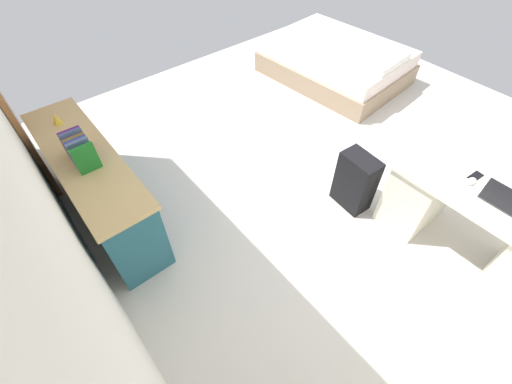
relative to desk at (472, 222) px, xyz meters
The scene contains 11 objects.
ground_plane 1.52m from the desk, ahead, with size 6.05×6.05×0.00m, color beige.
wall_back 3.19m from the desk, 61.02° to the left, with size 4.90×0.10×2.79m, color white.
desk is the anchor object (origin of this frame).
credenza 3.27m from the desk, 43.80° to the left, with size 1.80×0.48×0.79m.
bed 3.06m from the desk, 27.11° to the right, with size 2.01×1.55×0.58m.
suitcase_black 1.02m from the desk, 18.21° to the left, with size 0.36×0.22×0.60m, color black.
laptop 0.41m from the desk, 148.77° to the left, with size 0.31×0.22×0.21m.
computer_mouse 0.40m from the desk, ahead, with size 0.06×0.10×0.03m, color white.
cell_phone_by_mouse 0.40m from the desk, 22.11° to the right, with size 0.07×0.14×0.01m, color black.
book_row 3.26m from the desk, 44.70° to the left, with size 0.35×0.17×0.24m.
figurine_small 3.71m from the desk, 37.97° to the left, with size 0.08×0.08×0.11m, color gold.
Camera 1 is at (-1.65, 2.37, 2.69)m, focal length 24.13 mm.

